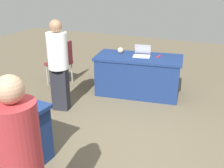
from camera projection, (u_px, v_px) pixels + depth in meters
The scene contains 8 objects.
ground_plane at pixel (117, 152), 3.60m from camera, with size 14.40×14.40×0.00m, color brown.
table_foreground at pixel (138, 75), 5.28m from camera, with size 1.76×1.01×0.78m.
chair_tucked_left at pixel (61, 60), 5.70m from camera, with size 0.48×0.48×0.95m.
person_presenter at pixel (58, 62), 4.47m from camera, with size 0.40×0.40×1.58m.
person_organiser at pixel (21, 162), 2.05m from camera, with size 0.38×0.38×1.60m.
laptop_silver at pixel (142, 54), 5.15m from camera, with size 0.37×0.35×0.21m.
yarn_ball at pixel (120, 50), 5.34m from camera, with size 0.11×0.11×0.11m, color beige.
scissors_red at pixel (159, 56), 5.13m from camera, with size 0.18×0.04×0.01m, color red.
Camera 1 is at (-1.17, 2.76, 2.21)m, focal length 42.69 mm.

